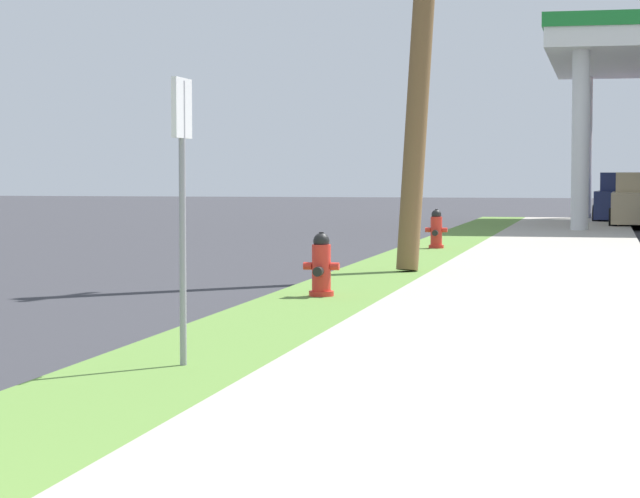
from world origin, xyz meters
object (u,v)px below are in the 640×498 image
Objects in this scene: street_sign_post at (182,161)px; fire_hydrant_third at (436,231)px; fire_hydrant_second at (321,268)px; car_navy_by_far_pump at (629,200)px.

fire_hydrant_third is at bearing 90.21° from street_sign_post.
street_sign_post reaches higher than fire_hydrant_second.
fire_hydrant_third is at bearing -103.16° from car_navy_by_far_pump.
street_sign_post reaches higher than car_navy_by_far_pump.
fire_hydrant_second is at bearing 91.57° from street_sign_post.
car_navy_by_far_pump is (3.85, 31.96, -0.91)m from street_sign_post.
fire_hydrant_third is 0.16× the size of car_navy_by_far_pump.
street_sign_post is at bearing -89.79° from fire_hydrant_third.
car_navy_by_far_pump reaches higher than fire_hydrant_second.
fire_hydrant_second is 26.81m from car_navy_by_far_pump.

